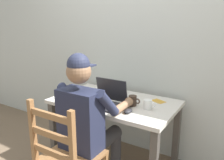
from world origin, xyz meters
TOP-DOWN VIEW (x-y plane):
  - back_wall at (0.00, 0.44)m, footprint 6.00×0.04m
  - desk at (0.00, 0.00)m, footprint 1.21×0.71m
  - seated_person at (0.01, -0.43)m, footprint 0.50×0.60m
  - wooden_chair at (0.01, -0.71)m, footprint 0.42×0.42m
  - laptop at (0.00, -0.13)m, footprint 0.33×0.28m
  - computer_mouse at (0.27, -0.21)m, footprint 0.06×0.10m
  - coffee_mug_white at (0.37, -0.04)m, footprint 0.11×0.08m
  - coffee_mug_dark at (0.22, -0.03)m, footprint 0.11×0.08m
  - book_stack_main at (-0.20, 0.10)m, footprint 0.16×0.14m
  - paper_pile_near_laptop at (-0.37, 0.19)m, footprint 0.27×0.20m
  - paper_pile_back_corner at (-0.24, -0.23)m, footprint 0.31×0.27m
  - landscape_photo_print at (0.38, 0.20)m, footprint 0.15×0.13m

SIDE VIEW (x-z plane):
  - wooden_chair at x=0.01m, z-range -0.01..0.92m
  - desk at x=0.00m, z-range 0.25..0.95m
  - seated_person at x=0.01m, z-range 0.06..1.29m
  - landscape_photo_print at x=0.38m, z-range 0.70..0.70m
  - paper_pile_near_laptop at x=-0.37m, z-range 0.70..0.71m
  - paper_pile_back_corner at x=-0.24m, z-range 0.70..0.71m
  - computer_mouse at x=0.27m, z-range 0.70..0.73m
  - book_stack_main at x=-0.20m, z-range 0.70..0.76m
  - coffee_mug_white at x=0.37m, z-range 0.70..0.79m
  - coffee_mug_dark at x=0.22m, z-range 0.70..0.80m
  - laptop at x=0.00m, z-range 0.64..0.87m
  - back_wall at x=0.00m, z-range 0.00..2.60m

